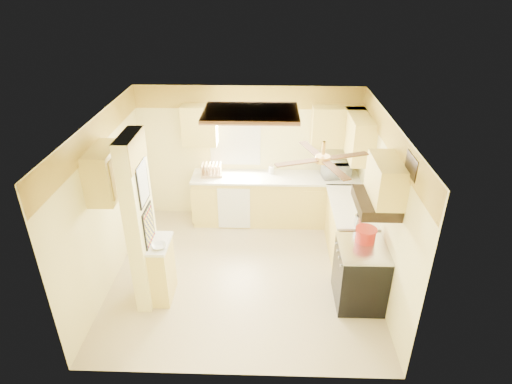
{
  "coord_description": "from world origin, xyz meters",
  "views": [
    {
      "loc": [
        0.36,
        -5.37,
        4.29
      ],
      "look_at": [
        0.18,
        0.35,
        1.27
      ],
      "focal_mm": 30.0,
      "sensor_mm": 36.0,
      "label": 1
    }
  ],
  "objects_px": {
    "stove": "(360,274)",
    "microwave": "(336,170)",
    "bowl": "(159,246)",
    "kettle": "(359,220)",
    "dutch_oven": "(366,235)"
  },
  "relations": [
    {
      "from": "dutch_oven",
      "to": "kettle",
      "type": "height_order",
      "value": "kettle"
    },
    {
      "from": "stove",
      "to": "microwave",
      "type": "xyz_separation_m",
      "value": [
        -0.1,
        2.17,
        0.62
      ]
    },
    {
      "from": "dutch_oven",
      "to": "kettle",
      "type": "bearing_deg",
      "value": 94.69
    },
    {
      "from": "microwave",
      "to": "dutch_oven",
      "type": "height_order",
      "value": "microwave"
    },
    {
      "from": "stove",
      "to": "bowl",
      "type": "xyz_separation_m",
      "value": [
        -2.76,
        -0.12,
        0.5
      ]
    },
    {
      "from": "bowl",
      "to": "dutch_oven",
      "type": "height_order",
      "value": "dutch_oven"
    },
    {
      "from": "stove",
      "to": "bowl",
      "type": "distance_m",
      "value": 2.81
    },
    {
      "from": "stove",
      "to": "kettle",
      "type": "distance_m",
      "value": 0.77
    },
    {
      "from": "bowl",
      "to": "dutch_oven",
      "type": "distance_m",
      "value": 2.82
    },
    {
      "from": "dutch_oven",
      "to": "bowl",
      "type": "bearing_deg",
      "value": -174.15
    },
    {
      "from": "bowl",
      "to": "kettle",
      "type": "xyz_separation_m",
      "value": [
        2.78,
        0.63,
        0.07
      ]
    },
    {
      "from": "stove",
      "to": "kettle",
      "type": "bearing_deg",
      "value": 87.87
    },
    {
      "from": "microwave",
      "to": "kettle",
      "type": "bearing_deg",
      "value": 87.14
    },
    {
      "from": "dutch_oven",
      "to": "stove",
      "type": "bearing_deg",
      "value": -105.47
    },
    {
      "from": "microwave",
      "to": "stove",
      "type": "bearing_deg",
      "value": 85.71
    }
  ]
}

